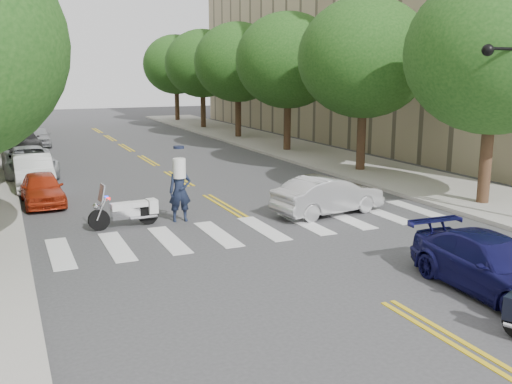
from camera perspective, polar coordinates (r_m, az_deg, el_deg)
ground at (r=13.00m, az=13.02°, el=-10.69°), size 140.00×140.00×0.00m
sidewalk_right at (r=36.06m, az=4.10°, el=4.22°), size 5.00×60.00×0.15m
tree_r_0 at (r=22.41m, az=22.77°, el=12.66°), size 6.40×6.40×8.45m
tree_r_1 at (r=28.53m, az=10.78°, el=13.03°), size 6.40×6.40×8.45m
tree_r_2 at (r=35.41m, az=3.21°, el=12.98°), size 6.40×6.40×8.45m
tree_r_3 at (r=42.68m, az=-1.84°, el=12.83°), size 6.40×6.40×8.45m
tree_r_4 at (r=50.17m, az=-5.39°, el=12.66°), size 6.40×6.40×8.45m
tree_r_5 at (r=57.80m, az=-8.01°, el=12.51°), size 6.40×6.40×8.45m
motorcycle_parked at (r=18.88m, az=-12.50°, el=-1.87°), size 2.29×0.61×1.47m
officer_standing at (r=19.14m, az=-7.62°, el=0.07°), size 0.80×0.58×2.05m
convertible at (r=20.19m, az=7.24°, el=-0.30°), size 4.28×2.03×1.35m
sedan_blue at (r=14.04m, az=22.63°, el=-6.81°), size 2.00×4.51×1.29m
parked_car_a at (r=22.93m, az=-20.60°, el=0.34°), size 1.56×3.64×1.23m
parked_car_b at (r=26.09m, az=-21.37°, el=1.85°), size 1.55×4.37×1.44m
parked_car_c at (r=29.31m, az=-21.71°, el=2.84°), size 2.47×5.13×1.41m
parked_car_d at (r=38.23m, az=-22.38°, el=4.77°), size 2.24×5.05×1.44m
parked_car_e at (r=40.98m, az=-20.98°, el=5.23°), size 1.68×3.96×1.34m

